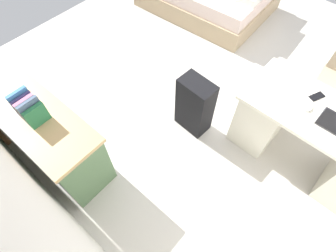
{
  "coord_description": "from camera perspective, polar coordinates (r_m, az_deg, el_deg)",
  "views": [
    {
      "loc": [
        -1.02,
        2.12,
        2.5
      ],
      "look_at": [
        -0.2,
        1.18,
        0.6
      ],
      "focal_mm": 28.02,
      "sensor_mm": 36.0,
      "label": 1
    }
  ],
  "objects": [
    {
      "name": "desk",
      "position": [
        2.82,
        28.76,
        -2.48
      ],
      "size": [
        1.45,
        0.69,
        0.73
      ],
      "color": "silver",
      "rests_on": "ground_plane"
    },
    {
      "name": "cell_phone_by_mouse",
      "position": [
        2.66,
        29.67,
        5.62
      ],
      "size": [
        0.12,
        0.15,
        0.01
      ],
      "primitive_type": "cube",
      "rotation": [
        0.0,
        0.0,
        -0.41
      ],
      "color": "black",
      "rests_on": "desk"
    },
    {
      "name": "suitcase_black",
      "position": [
        2.76,
        5.82,
        4.38
      ],
      "size": [
        0.37,
        0.24,
        0.68
      ],
      "primitive_type": "cube",
      "rotation": [
        0.0,
        0.0,
        -0.07
      ],
      "color": "black",
      "rests_on": "ground_plane"
    },
    {
      "name": "ground_plane",
      "position": [
        3.44,
        10.59,
        8.62
      ],
      "size": [
        5.55,
        5.55,
        0.0
      ],
      "primitive_type": "plane",
      "color": "beige"
    },
    {
      "name": "computer_mouse",
      "position": [
        2.52,
        28.29,
        3.56
      ],
      "size": [
        0.06,
        0.1,
        0.03
      ],
      "primitive_type": "ellipsoid",
      "rotation": [
        0.0,
        0.0,
        -0.02
      ],
      "color": "white",
      "rests_on": "desk"
    },
    {
      "name": "credenza",
      "position": [
        2.91,
        -27.11,
        0.84
      ],
      "size": [
        1.8,
        0.48,
        0.73
      ],
      "color": "#4C6B47",
      "rests_on": "ground_plane"
    },
    {
      "name": "book_row",
      "position": [
        2.37,
        -27.9,
        3.41
      ],
      "size": [
        0.23,
        0.17,
        0.24
      ],
      "color": "#266A42",
      "rests_on": "credenza"
    }
  ]
}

